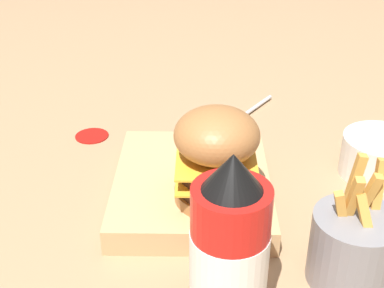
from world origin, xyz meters
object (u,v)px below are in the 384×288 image
(ketchup_bottle, at_px, (229,252))
(fries_basket, at_px, (354,246))
(burger, at_px, (216,155))
(side_bowl, at_px, (381,155))
(serving_board, at_px, (192,186))
(spoon, at_px, (238,119))

(ketchup_bottle, xyz_separation_m, fries_basket, (0.06, -0.14, -0.04))
(ketchup_bottle, height_order, fries_basket, ketchup_bottle)
(burger, xyz_separation_m, side_bowl, (0.12, -0.25, -0.07))
(serving_board, relative_size, spoon, 1.73)
(fries_basket, height_order, spoon, fries_basket)
(serving_board, height_order, fries_basket, fries_basket)
(serving_board, bearing_deg, side_bowl, -77.15)
(spoon, bearing_deg, serving_board, 15.93)
(fries_basket, bearing_deg, side_bowl, -23.52)
(side_bowl, bearing_deg, ketchup_bottle, 139.99)
(fries_basket, distance_m, spoon, 0.41)
(ketchup_bottle, xyz_separation_m, spoon, (0.46, -0.04, -0.08))
(ketchup_bottle, height_order, spoon, ketchup_bottle)
(spoon, bearing_deg, ketchup_bottle, 29.72)
(spoon, bearing_deg, side_bowl, 84.52)
(burger, bearing_deg, ketchup_bottle, -176.90)
(ketchup_bottle, relative_size, fries_basket, 1.33)
(fries_basket, bearing_deg, burger, 54.76)
(ketchup_bottle, distance_m, fries_basket, 0.16)
(serving_board, distance_m, side_bowl, 0.29)
(burger, xyz_separation_m, spoon, (0.29, -0.05, -0.09))
(serving_board, distance_m, fries_basket, 0.25)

